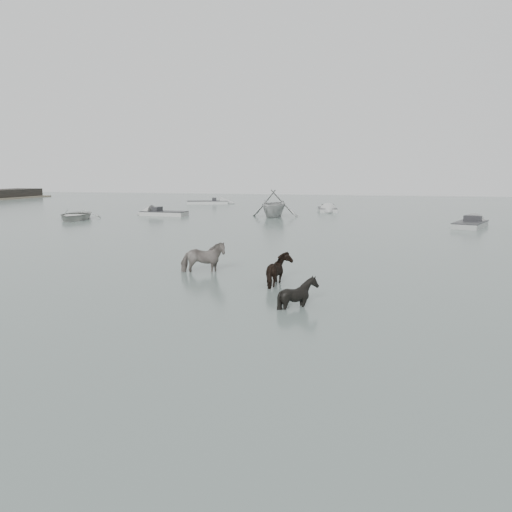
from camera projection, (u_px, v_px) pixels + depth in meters
The scene contains 10 objects.
ground at pixel (267, 293), 15.39m from camera, with size 140.00×140.00×0.00m, color #4D5B54.
pony_pinto at pixel (203, 254), 18.36m from camera, with size 0.77×1.68×1.42m, color black.
pony_dark at pixel (280, 266), 16.39m from camera, with size 1.27×1.08×1.28m, color black.
pony_black at pixel (298, 286), 13.66m from camera, with size 0.94×1.05×1.16m, color black.
rowboat_lead at pixel (75, 214), 39.27m from camera, with size 3.24×4.54×0.94m, color #B8B8B3.
rowboat_trail at pixel (274, 202), 41.74m from camera, with size 3.96×4.59×2.42m, color #A9ACAA.
skiff_port at pixel (470, 222), 33.80m from camera, with size 5.50×1.60×0.75m, color gray, non-canonical shape.
skiff_outer at pixel (164, 211), 43.04m from camera, with size 5.46×1.60×0.75m, color #A2A29E, non-canonical shape.
skiff_mid at pixel (327, 208), 47.46m from camera, with size 4.49×1.60×0.75m, color #9C9F9C, non-canonical shape.
skiff_far at pixel (207, 201), 59.18m from camera, with size 6.67×1.60×0.75m, color #A9ABA9, non-canonical shape.
Camera 1 is at (3.42, -14.60, 3.65)m, focal length 35.00 mm.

